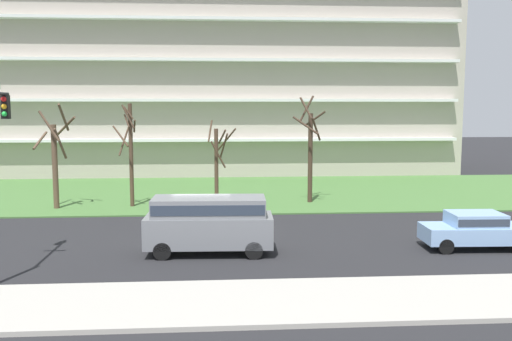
# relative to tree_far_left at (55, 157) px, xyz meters

# --- Properties ---
(ground) EXTENTS (160.00, 160.00, 0.00)m
(ground) POSITION_rel_tree_far_left_xyz_m (8.73, -8.49, -3.12)
(ground) COLOR #232326
(sidewalk_curb_near) EXTENTS (80.00, 4.00, 0.15)m
(sidewalk_curb_near) POSITION_rel_tree_far_left_xyz_m (8.73, -16.49, -3.04)
(sidewalk_curb_near) COLOR #ADA89E
(sidewalk_curb_near) RESTS_ON ground
(grass_lawn_strip) EXTENTS (80.00, 16.00, 0.08)m
(grass_lawn_strip) POSITION_rel_tree_far_left_xyz_m (8.73, 5.51, -3.08)
(grass_lawn_strip) COLOR #477238
(grass_lawn_strip) RESTS_ON ground
(apartment_building) EXTENTS (43.68, 14.26, 19.62)m
(apartment_building) POSITION_rel_tree_far_left_xyz_m (8.73, 20.16, 6.69)
(apartment_building) COLOR #B2A899
(apartment_building) RESTS_ON ground
(tree_far_left) EXTENTS (2.31, 2.04, 6.22)m
(tree_far_left) POSITION_rel_tree_far_left_xyz_m (0.00, 0.00, 0.00)
(tree_far_left) COLOR brown
(tree_far_left) RESTS_ON ground
(tree_left) EXTENTS (1.42, 1.79, 6.22)m
(tree_left) POSITION_rel_tree_far_left_xyz_m (4.27, 0.34, 0.33)
(tree_left) COLOR #4C3828
(tree_left) RESTS_ON ground
(tree_center) EXTENTS (1.77, 1.84, 5.22)m
(tree_center) POSITION_rel_tree_far_left_xyz_m (9.46, 0.95, -0.36)
(tree_center) COLOR #4C3828
(tree_center) RESTS_ON ground
(tree_right) EXTENTS (2.19, 2.21, 6.72)m
(tree_right) POSITION_rel_tree_far_left_xyz_m (15.20, 1.04, 0.29)
(tree_right) COLOR #423023
(tree_right) RESTS_ON ground
(sedan_blue_near_left) EXTENTS (4.46, 1.95, 1.57)m
(sedan_blue_near_left) POSITION_rel_tree_far_left_xyz_m (20.39, -10.49, -2.24)
(sedan_blue_near_left) COLOR #8CB2E0
(sedan_blue_near_left) RESTS_ON ground
(van_gray_center_left) EXTENTS (5.27, 2.18, 2.36)m
(van_gray_center_left) POSITION_rel_tree_far_left_xyz_m (9.08, -10.49, -1.72)
(van_gray_center_left) COLOR slate
(van_gray_center_left) RESTS_ON ground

